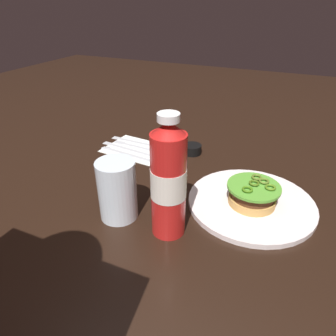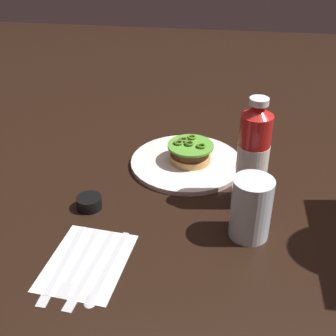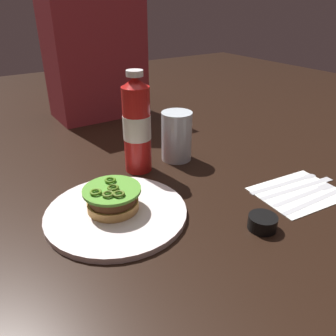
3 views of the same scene
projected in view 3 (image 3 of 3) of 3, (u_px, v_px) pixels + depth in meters
name	position (u px, v px, depth m)	size (l,w,h in m)	color
ground_plane	(170.00, 185.00, 0.79)	(3.00, 3.00, 0.00)	black
dinner_plate	(116.00, 213.00, 0.68)	(0.28, 0.28, 0.01)	silver
burger_sandwich	(112.00, 198.00, 0.67)	(0.11, 0.11, 0.05)	tan
ketchup_bottle	(137.00, 126.00, 0.81)	(0.07, 0.07, 0.25)	red
water_glass	(177.00, 136.00, 0.89)	(0.08, 0.08, 0.13)	silver
condiment_cup	(262.00, 222.00, 0.64)	(0.05, 0.05, 0.03)	black
napkin	(298.00, 192.00, 0.76)	(0.19, 0.14, 0.00)	white
butter_knife	(322.00, 197.00, 0.73)	(0.21, 0.02, 0.00)	silver
fork_utensil	(309.00, 192.00, 0.75)	(0.18, 0.03, 0.00)	silver
steak_knife	(302.00, 186.00, 0.78)	(0.21, 0.04, 0.00)	silver
spoon_utensil	(294.00, 180.00, 0.80)	(0.20, 0.04, 0.00)	silver
diner_person	(95.00, 49.00, 1.16)	(0.31, 0.19, 0.54)	maroon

